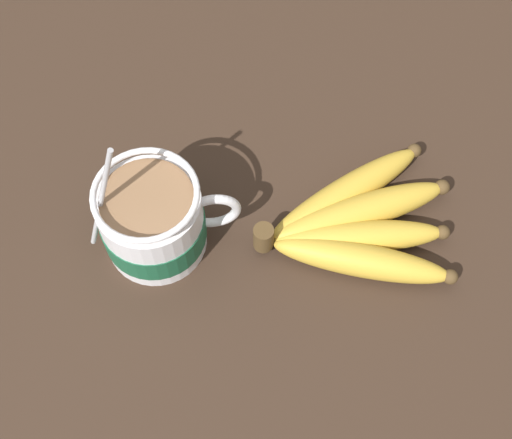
# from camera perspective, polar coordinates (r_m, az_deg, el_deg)

# --- Properties ---
(table) EXTENTS (0.91, 0.91, 0.03)m
(table) POSITION_cam_1_polar(r_m,az_deg,el_deg) (0.74, -5.73, -0.71)
(table) COLOR #332319
(table) RESTS_ON ground
(coffee_mug) EXTENTS (0.15, 0.10, 0.17)m
(coffee_mug) POSITION_cam_1_polar(r_m,az_deg,el_deg) (0.68, -8.20, -0.10)
(coffee_mug) COLOR silver
(coffee_mug) RESTS_ON table
(banana_bunch) EXTENTS (0.21, 0.17, 0.04)m
(banana_bunch) POSITION_cam_1_polar(r_m,az_deg,el_deg) (0.71, 8.00, -0.35)
(banana_bunch) COLOR #4C381E
(banana_bunch) RESTS_ON table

